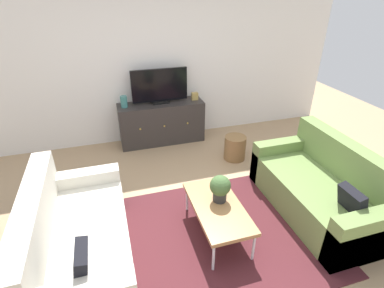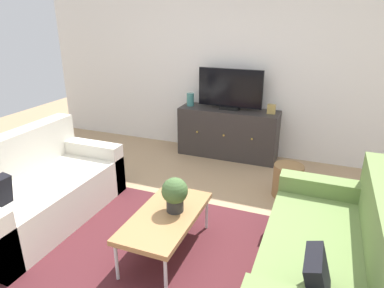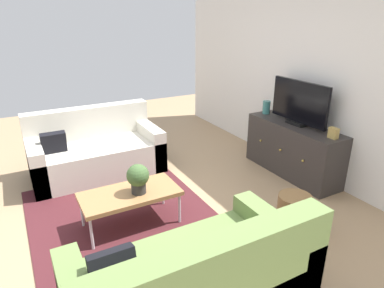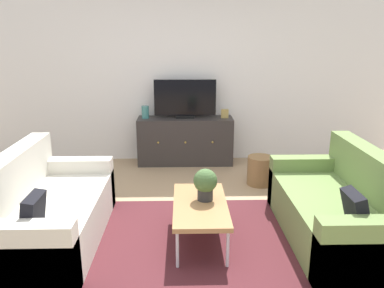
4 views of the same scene
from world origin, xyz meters
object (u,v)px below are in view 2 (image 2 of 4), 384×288
couch_right_side (336,264)px  wicker_basket (288,181)px  coffee_table (166,217)px  mantel_clock (271,109)px  couch_left_side (34,193)px  glass_vase (190,99)px  flat_screen_tv (230,89)px  potted_plant (175,193)px  tv_console (228,133)px

couch_right_side → wicker_basket: bearing=109.5°
coffee_table → mantel_clock: (0.48, 2.38, 0.42)m
wicker_basket → couch_left_side: bearing=-148.6°
couch_left_side → mantel_clock: size_ratio=13.23×
glass_vase → wicker_basket: (1.59, -0.93, -0.62)m
couch_left_side → mantel_clock: 3.13m
couch_left_side → coffee_table: size_ratio=1.72×
couch_left_side → glass_vase: (0.77, 2.37, 0.52)m
couch_left_side → wicker_basket: couch_left_side is taller
flat_screen_tv → mantel_clock: flat_screen_tv is taller
couch_right_side → potted_plant: bearing=176.6°
mantel_clock → couch_left_side: bearing=-129.8°
tv_console → mantel_clock: (0.60, 0.00, 0.42)m
couch_right_side → tv_console: (-1.50, 2.37, 0.07)m
mantel_clock → wicker_basket: size_ratio=0.34×
tv_console → couch_right_side: bearing=-57.7°
couch_left_side → tv_console: (1.37, 2.37, 0.07)m
flat_screen_tv → mantel_clock: (0.60, -0.02, -0.22)m
tv_console → glass_vase: glass_vase is taller
flat_screen_tv → glass_vase: bearing=-178.1°
couch_left_side → coffee_table: 1.50m
couch_left_side → mantel_clock: (1.98, 2.37, 0.49)m
coffee_table → wicker_basket: coffee_table is taller
coffee_table → mantel_clock: size_ratio=7.71×
couch_right_side → coffee_table: bearing=-179.9°
couch_left_side → potted_plant: 1.57m
couch_right_side → tv_console: size_ratio=1.19×
couch_left_side → wicker_basket: 2.77m
couch_left_side → potted_plant: bearing=2.9°
wicker_basket → glass_vase: bearing=149.7°
flat_screen_tv → wicker_basket: flat_screen_tv is taller
glass_vase → mantel_clock: bearing=0.0°
flat_screen_tv → tv_console: bearing=-90.0°
potted_plant → flat_screen_tv: (-0.17, 2.32, 0.44)m
potted_plant → mantel_clock: 2.35m
couch_right_side → glass_vase: bearing=131.6°
couch_right_side → flat_screen_tv: (-1.50, 2.39, 0.71)m
tv_console → glass_vase: size_ratio=7.67×
coffee_table → glass_vase: size_ratio=5.32×
coffee_table → mantel_clock: 2.46m
couch_right_side → mantel_clock: 2.59m
flat_screen_tv → glass_vase: 0.63m
couch_right_side → mantel_clock: size_ratio=13.23×
mantel_clock → flat_screen_tv: bearing=178.1°
coffee_table → tv_console: (-0.12, 2.38, -0.00)m
couch_left_side → flat_screen_tv: size_ratio=1.85×
tv_console → flat_screen_tv: flat_screen_tv is taller
mantel_clock → glass_vase: bearing=180.0°
tv_console → glass_vase: (-0.60, 0.00, 0.45)m
tv_console → wicker_basket: size_ratio=3.76×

